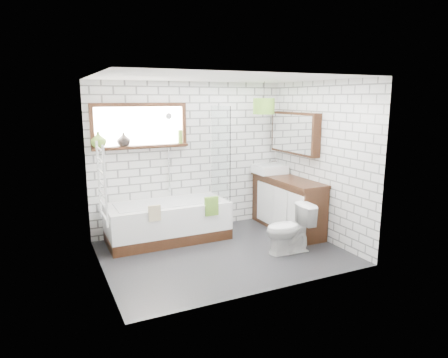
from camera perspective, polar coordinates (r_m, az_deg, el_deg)
name	(u,v)px	position (r m, az deg, el deg)	size (l,w,h in m)	color
floor	(223,253)	(5.97, -0.10, -10.53)	(3.40, 2.60, 0.01)	black
ceiling	(223,77)	(5.54, -0.11, 14.32)	(3.40, 2.60, 0.01)	white
wall_back	(191,157)	(6.81, -4.81, 3.15)	(3.40, 0.01, 2.50)	white
wall_front	(273,187)	(4.49, 7.01, -1.21)	(3.40, 0.01, 2.50)	white
wall_left	(98,179)	(5.14, -17.57, -0.06)	(0.01, 2.60, 2.50)	white
wall_right	(320,161)	(6.52, 13.59, 2.50)	(0.01, 2.60, 2.50)	white
window	(140,126)	(6.46, -11.88, 7.41)	(1.52, 0.16, 0.68)	black
towel_radiator	(102,183)	(5.16, -17.04, -0.57)	(0.06, 0.52, 1.00)	white
mirror_cabinet	(295,133)	(6.90, 10.06, 6.47)	(0.16, 1.20, 0.70)	black
shower_riser	(169,153)	(6.62, -7.93, 3.72)	(0.02, 0.02, 1.30)	silver
bathtub	(168,221)	(6.45, -8.02, -6.01)	(1.89, 0.83, 0.61)	white
shower_screen	(220,152)	(6.54, -0.50, 3.85)	(0.02, 0.72, 1.50)	white
towel_green	(211,206)	(6.18, -1.80, -3.90)	(0.22, 0.06, 0.29)	#568527
towel_beige	(155,213)	(5.90, -9.90, -4.84)	(0.18, 0.04, 0.23)	tan
vanity	(287,204)	(6.91, 9.03, -3.54)	(0.51, 1.60, 0.91)	black
basin	(269,169)	(7.18, 6.52, 1.44)	(0.52, 0.46, 0.15)	white
tap	(277,165)	(7.25, 7.60, 1.97)	(0.03, 0.03, 0.17)	silver
toilet	(289,229)	(5.95, 9.31, -7.03)	(0.70, 0.40, 0.72)	white
vase_olive	(99,141)	(6.32, -17.49, 5.22)	(0.23, 0.23, 0.24)	olive
vase_dark	(124,141)	(6.39, -14.13, 5.35)	(0.21, 0.21, 0.21)	black
bottle	(180,138)	(6.63, -6.25, 5.85)	(0.07, 0.07, 0.22)	olive
pendant	(264,106)	(6.78, 5.70, 10.31)	(0.36, 0.36, 0.26)	#568527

